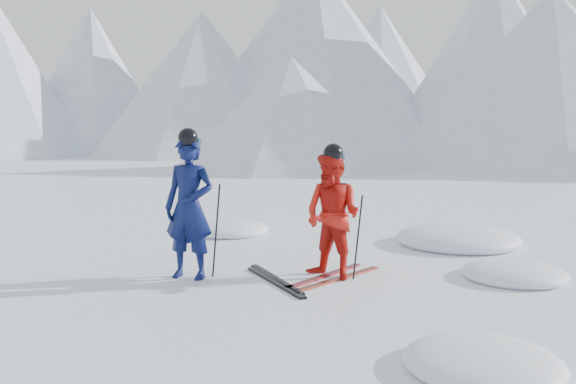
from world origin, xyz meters
The scene contains 12 objects.
ground centered at (0.00, 0.00, 0.00)m, with size 160.00×160.00×0.00m, color white.
skier_blue centered at (-2.14, -0.72, 0.95)m, with size 0.69×0.45×1.89m, color #0B1343.
skier_red centered at (-0.59, 0.38, 0.85)m, with size 0.82×0.64×1.69m, color red.
pole_blue_left centered at (-2.44, -0.57, 0.63)m, with size 0.02×0.02×1.26m, color black.
pole_blue_right centered at (-1.89, -0.47, 0.63)m, with size 0.02×0.02×1.26m, color black.
pole_red_left centered at (-0.89, 0.63, 0.56)m, with size 0.02×0.02×1.13m, color black.
pole_red_right centered at (-0.29, 0.53, 0.56)m, with size 0.02×0.02×1.13m, color black.
ski_worn_left centered at (-0.71, 0.38, 0.01)m, with size 0.09×1.70×0.03m, color black.
ski_worn_right centered at (-0.47, 0.38, 0.01)m, with size 0.09×1.70×0.03m, color black.
ski_loose_a centered at (-1.15, -0.14, 0.01)m, with size 0.09×1.70×0.03m, color black.
ski_loose_b centered at (-1.05, -0.29, 0.01)m, with size 0.09×1.70×0.03m, color black.
snow_lumps centered at (-0.43, 2.45, 0.00)m, with size 7.59×6.94×0.46m.
Camera 1 is at (3.65, -6.41, 1.98)m, focal length 38.00 mm.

